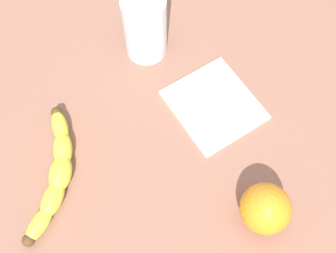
# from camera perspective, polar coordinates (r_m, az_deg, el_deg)

# --- Properties ---
(wooden_tabletop) EXTENTS (1.20, 1.20, 0.03)m
(wooden_tabletop) POSITION_cam_1_polar(r_m,az_deg,el_deg) (0.75, -2.63, 3.93)
(wooden_tabletop) COLOR #8E5E4C
(wooden_tabletop) RESTS_ON ground
(banana) EXTENTS (0.23, 0.07, 0.04)m
(banana) POSITION_cam_1_polar(r_m,az_deg,el_deg) (0.68, -15.18, -6.19)
(banana) COLOR yellow
(banana) RESTS_ON wooden_tabletop
(smoothie_glass) EXTENTS (0.08, 0.08, 0.13)m
(smoothie_glass) POSITION_cam_1_polar(r_m,az_deg,el_deg) (0.74, -3.19, 13.51)
(smoothie_glass) COLOR silver
(smoothie_glass) RESTS_ON wooden_tabletop
(orange_fruit) EXTENTS (0.08, 0.08, 0.08)m
(orange_fruit) POSITION_cam_1_polar(r_m,az_deg,el_deg) (0.64, 13.26, -10.93)
(orange_fruit) COLOR orange
(orange_fruit) RESTS_ON wooden_tabletop
(folded_napkin) EXTENTS (0.20, 0.19, 0.01)m
(folded_napkin) POSITION_cam_1_polar(r_m,az_deg,el_deg) (0.73, 6.34, 2.97)
(folded_napkin) COLOR white
(folded_napkin) RESTS_ON wooden_tabletop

